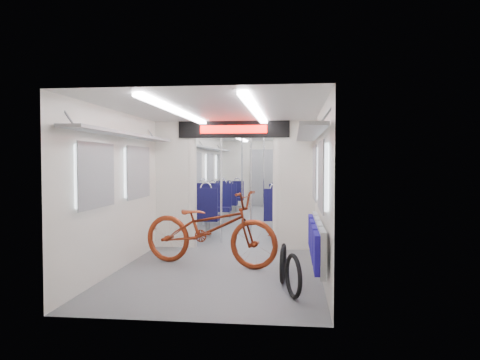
{
  "coord_description": "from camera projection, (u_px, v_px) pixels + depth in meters",
  "views": [
    {
      "loc": [
        1.06,
        -10.44,
        1.57
      ],
      "look_at": [
        0.09,
        -1.9,
        1.23
      ],
      "focal_mm": 35.0,
      "sensor_mm": 36.0,
      "label": 1
    }
  ],
  "objects": [
    {
      "name": "flip_bench",
      "position": [
        316.0,
        240.0,
        5.89
      ],
      "size": [
        0.12,
        2.1,
        0.51
      ],
      "color": "gray",
      "rests_on": "carriage"
    },
    {
      "name": "seat_bay_far_right",
      "position": [
        289.0,
        196.0,
        13.95
      ],
      "size": [
        0.91,
        2.07,
        1.1
      ],
      "color": "black",
      "rests_on": "ground"
    },
    {
      "name": "bike_hoop_a",
      "position": [
        293.0,
        278.0,
        5.36
      ],
      "size": [
        0.21,
        0.51,
        0.52
      ],
      "primitive_type": "torus",
      "rotation": [
        1.57,
        0.0,
        1.9
      ],
      "color": "black",
      "rests_on": "ground"
    },
    {
      "name": "bike_hoop_b",
      "position": [
        283.0,
        267.0,
        6.02
      ],
      "size": [
        0.08,
        0.48,
        0.48
      ],
      "primitive_type": "torus",
      "rotation": [
        1.57,
        0.0,
        1.51
      ],
      "color": "black",
      "rests_on": "ground"
    },
    {
      "name": "stanchion_near_right",
      "position": [
        251.0,
        183.0,
        9.07
      ],
      "size": [
        0.04,
        0.04,
        2.3
      ],
      "primitive_type": "cylinder",
      "color": "silver",
      "rests_on": "ground"
    },
    {
      "name": "seat_bay_far_left",
      "position": [
        226.0,
        197.0,
        13.95
      ],
      "size": [
        0.89,
        1.96,
        1.07
      ],
      "color": "black",
      "rests_on": "ground"
    },
    {
      "name": "carriage",
      "position": [
        244.0,
        165.0,
        10.22
      ],
      "size": [
        12.0,
        12.02,
        2.31
      ],
      "color": "#515456",
      "rests_on": "ground"
    },
    {
      "name": "seat_bay_near_right",
      "position": [
        287.0,
        206.0,
        10.61
      ],
      "size": [
        0.93,
        2.18,
        1.13
      ],
      "color": "black",
      "rests_on": "ground"
    },
    {
      "name": "stanchion_far_right",
      "position": [
        264.0,
        178.0,
        12.3
      ],
      "size": [
        0.04,
        0.04,
        2.3
      ],
      "primitive_type": "cylinder",
      "color": "silver",
      "rests_on": "ground"
    },
    {
      "name": "bicycle",
      "position": [
        210.0,
        228.0,
        7.07
      ],
      "size": [
        2.28,
        1.27,
        1.14
      ],
      "primitive_type": "imported",
      "rotation": [
        0.0,
        0.0,
        1.32
      ],
      "color": "maroon",
      "rests_on": "ground"
    },
    {
      "name": "bike_hoop_c",
      "position": [
        284.0,
        261.0,
        6.48
      ],
      "size": [
        0.08,
        0.44,
        0.44
      ],
      "primitive_type": "torus",
      "rotation": [
        1.57,
        0.0,
        1.5
      ],
      "color": "black",
      "rests_on": "ground"
    },
    {
      "name": "stanchion_near_left",
      "position": [
        221.0,
        184.0,
        8.99
      ],
      "size": [
        0.04,
        0.04,
        2.3
      ],
      "primitive_type": "cylinder",
      "color": "silver",
      "rests_on": "ground"
    },
    {
      "name": "seat_bay_near_left",
      "position": [
        205.0,
        206.0,
        10.64
      ],
      "size": [
        0.95,
        2.26,
        1.16
      ],
      "color": "black",
      "rests_on": "ground"
    },
    {
      "name": "stanchion_far_left",
      "position": [
        242.0,
        178.0,
        12.38
      ],
      "size": [
        0.04,
        0.04,
        2.3
      ],
      "primitive_type": "cylinder",
      "color": "silver",
      "rests_on": "ground"
    }
  ]
}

